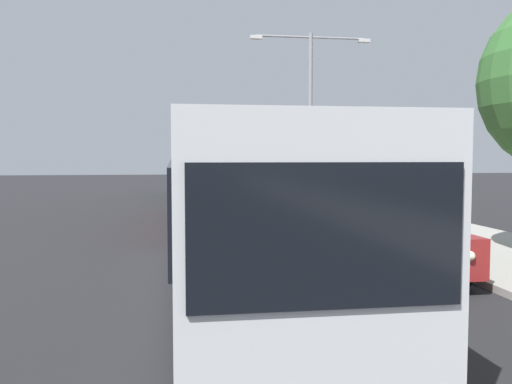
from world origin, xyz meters
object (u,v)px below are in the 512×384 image
(bus_second_in_line, at_px, (204,180))
(bus_middle, at_px, (192,171))
(bus_lead, at_px, (244,210))
(white_suv, at_px, (394,228))
(streetlamp_mid, at_px, (310,102))

(bus_second_in_line, xyz_separation_m, bus_middle, (-0.00, 13.40, -0.00))
(bus_lead, distance_m, white_suv, 4.28)
(white_suv, bearing_deg, bus_lead, -151.08)
(bus_second_in_line, distance_m, bus_middle, 13.40)
(streetlamp_mid, bearing_deg, bus_lead, -108.16)
(bus_middle, distance_m, white_suv, 24.01)
(white_suv, bearing_deg, bus_middle, 98.86)
(white_suv, bearing_deg, streetlamp_mid, 83.27)
(bus_middle, bearing_deg, white_suv, -81.14)
(bus_second_in_line, height_order, white_suv, bus_second_in_line)
(bus_middle, xyz_separation_m, white_suv, (3.70, -23.71, -0.66))
(streetlamp_mid, bearing_deg, bus_second_in_line, -142.79)
(bus_second_in_line, relative_size, bus_middle, 1.04)
(bus_middle, distance_m, streetlamp_mid, 11.34)
(bus_second_in_line, distance_m, streetlamp_mid, 7.67)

